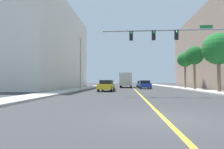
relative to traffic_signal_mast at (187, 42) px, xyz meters
The scene contains 15 objects.
ground 32.04m from the traffic_signal_mast, 97.27° to the left, with size 192.00×192.00×0.00m, color #38383A.
sidewalk_left 34.31m from the traffic_signal_mast, 112.40° to the left, with size 2.63×168.00×0.15m, color #B2ADA3.
sidewalk_right 32.15m from the traffic_signal_mast, 81.08° to the left, with size 2.63×168.00×0.15m, color beige.
lane_marking_center 32.04m from the traffic_signal_mast, 97.27° to the left, with size 0.16×144.00×0.01m, color yellow.
building_left_near 28.76m from the traffic_signal_mast, 138.33° to the left, with size 11.25×27.81×15.37m, color silver.
traffic_signal_mast is the anchor object (origin of this frame).
street_lamp 16.28m from the traffic_signal_mast, 138.21° to the left, with size 0.56×0.28×7.66m.
palm_near 7.42m from the traffic_signal_mast, 46.11° to the left, with size 3.61×3.61×6.68m.
palm_mid 12.56m from the traffic_signal_mast, 68.56° to the left, with size 2.65×2.65×6.28m.
palm_far 18.74m from the traffic_signal_mast, 74.21° to the left, with size 2.70×2.70×6.43m.
car_gray 26.33m from the traffic_signal_mast, 94.78° to the left, with size 1.85×4.61×1.38m.
car_blue 17.87m from the traffic_signal_mast, 97.09° to the left, with size 1.99×4.47×1.46m.
car_white 18.52m from the traffic_signal_mast, 117.56° to the left, with size 1.96×3.90×1.49m.
car_yellow 12.01m from the traffic_signal_mast, 134.79° to the left, with size 1.93×4.57×1.46m.
delivery_truck 24.51m from the traffic_signal_mast, 102.94° to the left, with size 2.51×8.83×2.96m.
Camera 1 is at (-1.32, -7.19, 1.32)m, focal length 31.55 mm.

